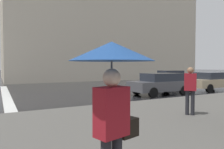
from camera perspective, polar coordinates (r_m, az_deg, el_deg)
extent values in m
cube|color=silver|center=(15.73, -26.61, -4.80)|extent=(13.00, 0.50, 0.01)
cube|color=beige|center=(36.70, -4.71, 11.88)|extent=(18.00, 27.96, 16.07)
cube|color=#4C4C51|center=(14.16, 12.77, -2.91)|extent=(1.75, 4.10, 0.60)
cube|color=#232833|center=(14.23, 13.25, -0.67)|extent=(1.54, 2.46, 0.50)
cylinder|color=black|center=(12.77, 10.97, -4.80)|extent=(0.20, 0.62, 0.62)
cylinder|color=black|center=(14.07, 6.69, -4.13)|extent=(0.20, 0.62, 0.62)
cylinder|color=black|center=(14.47, 18.66, -4.06)|extent=(0.20, 0.62, 0.62)
cylinder|color=black|center=(15.64, 14.23, -3.55)|extent=(0.20, 0.62, 0.62)
cube|color=black|center=(23.89, 15.74, -0.88)|extent=(1.75, 4.10, 0.60)
cube|color=#232833|center=(23.76, 15.49, 0.43)|extent=(1.54, 2.46, 0.50)
cylinder|color=black|center=(25.37, 16.46, -1.39)|extent=(0.20, 0.62, 0.62)
cylinder|color=black|center=(24.23, 19.21, -1.59)|extent=(0.20, 0.62, 0.62)
cylinder|color=black|center=(23.67, 12.16, -1.60)|extent=(0.20, 0.62, 0.62)
cylinder|color=black|center=(22.45, 14.90, -1.83)|extent=(0.20, 0.62, 0.62)
cube|color=tan|center=(17.87, 25.00, -2.01)|extent=(1.75, 4.10, 0.60)
cube|color=#232833|center=(17.96, 25.31, -0.24)|extent=(1.54, 2.46, 0.50)
cylinder|color=black|center=(16.40, 24.69, -3.42)|extent=(0.20, 0.62, 0.62)
cylinder|color=black|center=(17.44, 20.35, -3.03)|extent=(0.20, 0.62, 0.62)
cylinder|color=black|center=(19.38, 25.23, -2.59)|extent=(0.20, 0.62, 0.62)
cube|color=maroon|center=(2.60, -0.09, -9.93)|extent=(0.33, 0.45, 0.60)
sphere|color=beige|center=(2.54, -0.09, -0.86)|extent=(0.22, 0.22, 0.22)
cube|color=black|center=(2.85, 4.18, -14.02)|extent=(0.22, 0.31, 0.24)
cone|color=#1E478C|center=(2.55, -0.09, 6.26)|extent=(1.03, 1.03, 0.23)
cylinder|color=#4C4C51|center=(2.56, -0.09, -5.44)|extent=(0.02, 0.02, 0.81)
cube|color=maroon|center=(7.91, 20.27, -1.90)|extent=(0.46, 0.45, 0.60)
sphere|color=#936B4C|center=(7.89, 20.31, 1.07)|extent=(0.22, 0.22, 0.22)
cylinder|color=#232328|center=(7.99, 19.55, -7.12)|extent=(0.13, 0.13, 0.86)
cylinder|color=#232328|center=(8.00, 20.85, -7.13)|extent=(0.13, 0.13, 0.86)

